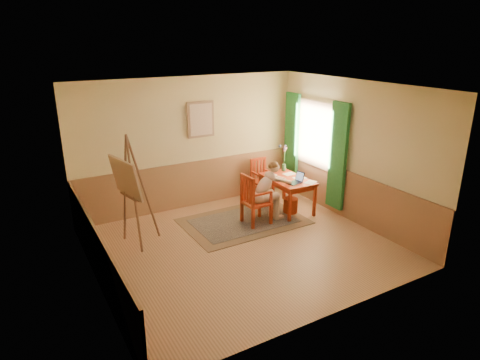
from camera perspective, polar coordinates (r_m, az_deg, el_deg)
room at (r=6.98m, az=0.47°, el=1.10°), size 5.04×4.54×2.84m
wainscot at (r=7.95m, az=-2.45°, el=-3.54°), size 5.00×4.50×1.00m
window at (r=9.22m, az=10.08°, el=4.90°), size 0.12×2.01×2.20m
wall_portrait at (r=8.87m, az=-5.38°, el=8.24°), size 0.60×0.05×0.76m
rug at (r=8.48m, az=0.53°, el=-5.64°), size 2.41×1.62×0.02m
table at (r=8.88m, az=6.49°, el=-0.29°), size 0.75×1.22×0.72m
chair_left at (r=8.18m, az=1.96°, el=-2.71°), size 0.49×0.47×1.04m
chair_back at (r=9.59m, az=2.91°, el=0.21°), size 0.41×0.42×0.92m
figure at (r=8.29m, az=3.75°, el=-1.28°), size 0.91×0.40×1.23m
laptop at (r=8.59m, az=7.68°, el=-0.08°), size 0.38×0.27×0.21m
papers at (r=8.90m, az=7.17°, el=0.36°), size 0.78×1.06×0.00m
vase at (r=9.26m, az=6.00°, el=2.88°), size 0.22×0.29×0.59m
wastebasket at (r=8.90m, az=6.93°, el=-3.49°), size 0.36×0.36×0.32m
easel at (r=7.37m, az=-15.07°, el=-0.25°), size 0.75×0.91×2.03m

